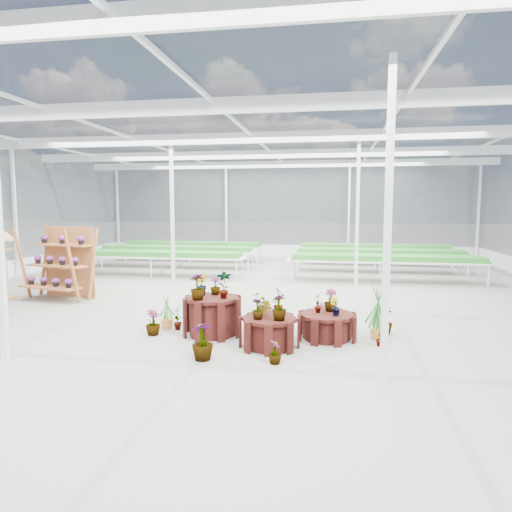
% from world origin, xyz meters
% --- Properties ---
extents(ground_plane, '(24.00, 24.00, 0.00)m').
position_xyz_m(ground_plane, '(0.00, 0.00, 0.00)').
color(ground_plane, gray).
rests_on(ground_plane, ground).
extents(greenhouse_shell, '(18.00, 24.00, 4.50)m').
position_xyz_m(greenhouse_shell, '(0.00, 0.00, 2.25)').
color(greenhouse_shell, white).
rests_on(greenhouse_shell, ground).
extents(steel_frame, '(18.00, 24.00, 4.50)m').
position_xyz_m(steel_frame, '(0.00, 0.00, 2.25)').
color(steel_frame, silver).
rests_on(steel_frame, ground).
extents(nursery_benches, '(16.00, 7.00, 0.84)m').
position_xyz_m(nursery_benches, '(0.00, 7.20, 0.42)').
color(nursery_benches, silver).
rests_on(nursery_benches, ground).
extents(plinth_tall, '(1.32, 1.32, 0.75)m').
position_xyz_m(plinth_tall, '(-0.02, -2.07, 0.38)').
color(plinth_tall, black).
rests_on(plinth_tall, ground).
extents(plinth_mid, '(1.14, 1.14, 0.54)m').
position_xyz_m(plinth_mid, '(1.18, -2.67, 0.27)').
color(plinth_mid, black).
rests_on(plinth_mid, ground).
extents(plinth_low, '(1.42, 1.42, 0.49)m').
position_xyz_m(plinth_low, '(2.18, -1.97, 0.24)').
color(plinth_low, black).
rests_on(plinth_low, ground).
extents(shelf_rack, '(2.00, 1.35, 1.94)m').
position_xyz_m(shelf_rack, '(-5.00, 0.58, 0.97)').
color(shelf_rack, '#97562C').
rests_on(shelf_rack, ground).
extents(bird_table, '(0.57, 0.57, 1.88)m').
position_xyz_m(bird_table, '(-6.33, 0.27, 0.94)').
color(bird_table, '#A77B47').
rests_on(bird_table, ground).
extents(nursery_plants, '(4.78, 2.82, 1.31)m').
position_xyz_m(nursery_plants, '(1.15, -2.09, 0.54)').
color(nursery_plants, '#286F26').
rests_on(nursery_plants, ground).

